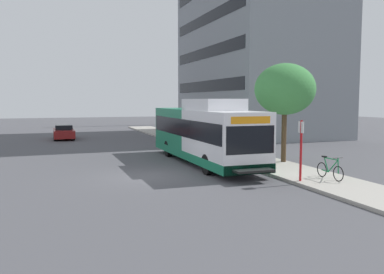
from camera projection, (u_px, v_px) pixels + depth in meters
The scene contains 8 objects.
ground_plane at pixel (119, 155), 26.51m from camera, with size 120.00×120.00×0.00m, color #4C4C51.
sidewalk_curb at pixel (229, 153), 26.95m from camera, with size 3.00×56.00×0.14m, color #A8A399.
transit_bus at pixel (203, 133), 22.98m from camera, with size 2.58×12.25×3.65m.
bus_stop_sign_pole at pixel (301, 146), 17.14m from camera, with size 0.10×0.36×2.60m.
bicycle_parked at pixel (330, 170), 17.64m from camera, with size 0.52×1.76×1.02m.
street_tree_near_stop at pixel (285, 89), 22.31m from camera, with size 3.34×3.34×5.47m.
parked_car_far_lane at pixel (64, 132), 37.14m from camera, with size 1.80×4.50×1.33m.
lattice_comm_tower at pixel (220, 64), 61.30m from camera, with size 1.10×1.10×27.19m.
Camera 1 is at (-4.25, -18.39, 3.58)m, focal length 37.84 mm.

